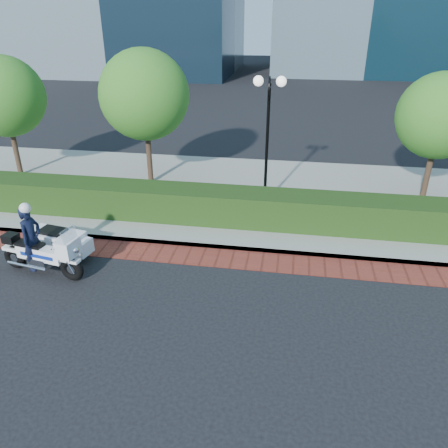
% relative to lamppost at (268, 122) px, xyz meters
% --- Properties ---
extents(ground, '(120.00, 120.00, 0.00)m').
position_rel_lamppost_xyz_m(ground, '(-1.00, -5.20, -2.96)').
color(ground, black).
rests_on(ground, ground).
extents(brick_strip, '(60.00, 1.00, 0.01)m').
position_rel_lamppost_xyz_m(brick_strip, '(-1.00, -3.70, -2.95)').
color(brick_strip, maroon).
rests_on(brick_strip, ground).
extents(sidewalk, '(60.00, 8.00, 0.15)m').
position_rel_lamppost_xyz_m(sidewalk, '(-1.00, 0.80, -2.88)').
color(sidewalk, gray).
rests_on(sidewalk, ground).
extents(hedge_main, '(18.00, 1.20, 1.00)m').
position_rel_lamppost_xyz_m(hedge_main, '(-1.00, -1.60, -2.31)').
color(hedge_main, black).
rests_on(hedge_main, sidewalk).
extents(lamppost, '(1.02, 0.70, 4.21)m').
position_rel_lamppost_xyz_m(lamppost, '(0.00, 0.00, 0.00)').
color(lamppost, black).
rests_on(lamppost, sidewalk).
extents(tree_a, '(3.00, 3.00, 4.58)m').
position_rel_lamppost_xyz_m(tree_a, '(-10.00, 1.30, 0.26)').
color(tree_a, '#332319').
rests_on(tree_a, sidewalk).
extents(tree_b, '(3.20, 3.20, 4.89)m').
position_rel_lamppost_xyz_m(tree_b, '(-4.50, 1.30, 0.48)').
color(tree_b, '#332319').
rests_on(tree_b, sidewalk).
extents(tree_c, '(2.80, 2.80, 4.30)m').
position_rel_lamppost_xyz_m(tree_c, '(5.50, 1.30, 0.09)').
color(tree_c, '#332319').
rests_on(tree_c, sidewalk).
extents(police_motorcycle, '(2.43, 1.92, 1.97)m').
position_rel_lamppost_xyz_m(police_motorcycle, '(-5.33, -4.85, -2.28)').
color(police_motorcycle, black).
rests_on(police_motorcycle, ground).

